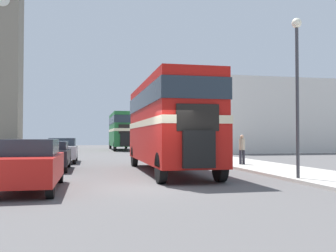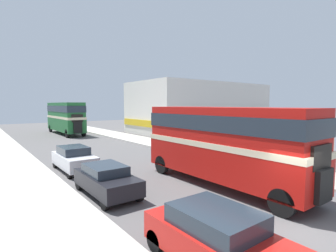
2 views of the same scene
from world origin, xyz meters
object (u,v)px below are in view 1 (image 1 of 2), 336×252
object	(u,v)px
car_parked_mid	(51,155)
car_parked_far	(62,150)
double_decker_bus	(168,119)
bus_distant	(121,128)
church_tower	(6,30)
pedestrian_walking	(242,148)
car_parked_near	(28,164)
street_lamp	(297,73)

from	to	relation	value
car_parked_mid	car_parked_far	world-z (taller)	car_parked_far
double_decker_bus	bus_distant	xyz separation A→B (m)	(0.32, 29.09, 0.21)
double_decker_bus	bus_distant	bearing A→B (deg)	89.36
church_tower	pedestrian_walking	bearing A→B (deg)	-63.31
car_parked_near	street_lamp	size ratio (longest dim) A/B	0.73
car_parked_far	pedestrian_walking	distance (m)	11.07
car_parked_near	car_parked_mid	bearing A→B (deg)	90.02
double_decker_bus	pedestrian_walking	world-z (taller)	double_decker_bus
car_parked_near	pedestrian_walking	world-z (taller)	pedestrian_walking
pedestrian_walking	street_lamp	xyz separation A→B (m)	(-0.72, -6.74, 2.93)
bus_distant	car_parked_mid	bearing A→B (deg)	-101.91
car_parked_mid	church_tower	xyz separation A→B (m)	(-10.56, 41.02, 17.00)
car_parked_far	pedestrian_walking	xyz separation A→B (m)	(9.77, -5.21, 0.24)
bus_distant	car_parked_near	xyz separation A→B (m)	(-5.66, -33.72, -1.83)
pedestrian_walking	car_parked_mid	bearing A→B (deg)	-178.95
pedestrian_walking	car_parked_near	bearing A→B (deg)	-144.68
double_decker_bus	bus_distant	size ratio (longest dim) A/B	0.91
double_decker_bus	street_lamp	size ratio (longest dim) A/B	1.67
pedestrian_walking	church_tower	distance (m)	48.67
double_decker_bus	car_parked_near	bearing A→B (deg)	-139.06
double_decker_bus	car_parked_near	xyz separation A→B (m)	(-5.34, -4.63, -1.62)
bus_distant	double_decker_bus	bearing A→B (deg)	-90.64
car_parked_near	pedestrian_walking	size ratio (longest dim) A/B	2.67
double_decker_bus	street_lamp	world-z (taller)	street_lamp
bus_distant	car_parked_mid	size ratio (longest dim) A/B	2.68
bus_distant	car_parked_mid	distance (m)	27.50
pedestrian_walking	bus_distant	bearing A→B (deg)	99.18
church_tower	street_lamp	bearing A→B (deg)	-67.39
bus_distant	car_parked_far	size ratio (longest dim) A/B	2.65
bus_distant	street_lamp	bearing A→B (deg)	-83.86
pedestrian_walking	street_lamp	world-z (taller)	street_lamp
bus_distant	car_parked_far	xyz separation A→B (m)	(-5.46, -21.45, -1.83)
car_parked_mid	street_lamp	distance (m)	11.79
double_decker_bus	car_parked_near	size ratio (longest dim) A/B	2.27
car_parked_near	car_parked_mid	xyz separation A→B (m)	(-0.00, 6.88, -0.06)
street_lamp	car_parked_far	bearing A→B (deg)	127.14
car_parked_far	street_lamp	bearing A→B (deg)	-52.86
car_parked_far	church_tower	world-z (taller)	church_tower
street_lamp	church_tower	size ratio (longest dim) A/B	0.17
bus_distant	pedestrian_walking	world-z (taller)	bus_distant
car_parked_near	bus_distant	bearing A→B (deg)	80.48
bus_distant	church_tower	distance (m)	26.32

